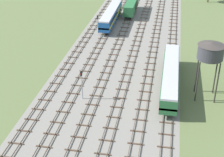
{
  "coord_description": "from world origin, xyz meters",
  "views": [
    {
      "loc": [
        9.94,
        -13.0,
        31.92
      ],
      "look_at": [
        0.0,
        41.79,
        1.5
      ],
      "focal_mm": 54.25,
      "sensor_mm": 36.0,
      "label": 1
    }
  ],
  "objects_px": {
    "diesel_railcar_left_near": "(111,15)",
    "water_tower": "(211,51)",
    "freight_boxcar_centre_left_mid": "(131,6)",
    "passenger_coach_right_nearest": "(170,75)",
    "signal_post_mid": "(82,81)",
    "signal_post_near": "(98,21)"
  },
  "relations": [
    {
      "from": "water_tower",
      "to": "signal_post_near",
      "type": "xyz_separation_m",
      "value": [
        -25.53,
        27.77,
        -5.79
      ]
    },
    {
      "from": "diesel_railcar_left_near",
      "to": "water_tower",
      "type": "distance_m",
      "value": 42.51
    },
    {
      "from": "water_tower",
      "to": "signal_post_near",
      "type": "distance_m",
      "value": 38.17
    },
    {
      "from": "diesel_railcar_left_near",
      "to": "signal_post_near",
      "type": "bearing_deg",
      "value": -106.68
    },
    {
      "from": "signal_post_mid",
      "to": "water_tower",
      "type": "bearing_deg",
      "value": 12.14
    },
    {
      "from": "diesel_railcar_left_near",
      "to": "signal_post_near",
      "type": "distance_m",
      "value": 7.5
    },
    {
      "from": "water_tower",
      "to": "signal_post_mid",
      "type": "bearing_deg",
      "value": -167.86
    },
    {
      "from": "diesel_railcar_left_near",
      "to": "freight_boxcar_centre_left_mid",
      "type": "distance_m",
      "value": 11.22
    },
    {
      "from": "signal_post_near",
      "to": "passenger_coach_right_nearest",
      "type": "bearing_deg",
      "value": -52.84
    },
    {
      "from": "freight_boxcar_centre_left_mid",
      "to": "signal_post_mid",
      "type": "distance_m",
      "value": 49.94
    },
    {
      "from": "diesel_railcar_left_near",
      "to": "signal_post_near",
      "type": "height_order",
      "value": "signal_post_near"
    },
    {
      "from": "freight_boxcar_centre_left_mid",
      "to": "diesel_railcar_left_near",
      "type": "bearing_deg",
      "value": -112.54
    },
    {
      "from": "freight_boxcar_centre_left_mid",
      "to": "water_tower",
      "type": "height_order",
      "value": "water_tower"
    },
    {
      "from": "passenger_coach_right_nearest",
      "to": "signal_post_mid",
      "type": "bearing_deg",
      "value": -155.54
    },
    {
      "from": "passenger_coach_right_nearest",
      "to": "freight_boxcar_centre_left_mid",
      "type": "height_order",
      "value": "passenger_coach_right_nearest"
    },
    {
      "from": "signal_post_near",
      "to": "diesel_railcar_left_near",
      "type": "bearing_deg",
      "value": 73.32
    },
    {
      "from": "diesel_railcar_left_near",
      "to": "signal_post_near",
      "type": "xyz_separation_m",
      "value": [
        -2.15,
        -7.17,
        0.49
      ]
    },
    {
      "from": "diesel_railcar_left_near",
      "to": "signal_post_near",
      "type": "relative_size",
      "value": 4.26
    },
    {
      "from": "passenger_coach_right_nearest",
      "to": "freight_boxcar_centre_left_mid",
      "type": "xyz_separation_m",
      "value": [
        -12.88,
        43.04,
        -0.16
      ]
    },
    {
      "from": "passenger_coach_right_nearest",
      "to": "signal_post_mid",
      "type": "xyz_separation_m",
      "value": [
        -15.03,
        -6.84,
        0.94
      ]
    },
    {
      "from": "passenger_coach_right_nearest",
      "to": "signal_post_mid",
      "type": "distance_m",
      "value": 16.54
    },
    {
      "from": "freight_boxcar_centre_left_mid",
      "to": "water_tower",
      "type": "xyz_separation_m",
      "value": [
        19.08,
        -45.31,
        6.43
      ]
    }
  ]
}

